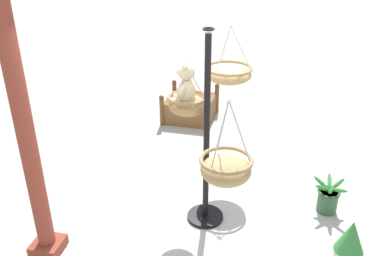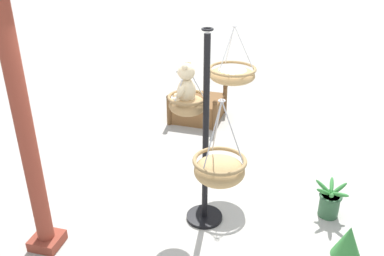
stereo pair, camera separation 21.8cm
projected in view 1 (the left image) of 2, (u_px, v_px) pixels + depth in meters
name	position (u px, v px, depth m)	size (l,w,h in m)	color
ground_plane	(195.00, 208.00, 5.28)	(40.00, 40.00, 0.00)	#ADAAA3
display_pole_central	(206.00, 168.00, 4.79)	(0.44, 0.44, 2.34)	black
hanging_basket_with_teddy	(187.00, 104.00, 4.64)	(0.45, 0.45, 0.57)	#A37F51
teddy_bear	(185.00, 86.00, 4.55)	(0.33, 0.29, 0.48)	beige
hanging_basket_left_high	(226.00, 168.00, 3.68)	(0.48, 0.48, 0.80)	tan
hanging_basket_right_low	(229.00, 73.00, 5.39)	(0.62, 0.62, 0.75)	tan
greenhouse_pillar_left	(26.00, 135.00, 3.96)	(0.34, 0.34, 2.99)	brown
wooden_planter_box	(190.00, 107.00, 7.61)	(0.92, 0.95, 0.57)	brown
potted_plant_flowering_red	(349.00, 246.00, 4.18)	(0.30, 0.30, 0.65)	beige
potted_plant_tall_leafy	(328.00, 198.00, 5.14)	(0.44, 0.42, 0.45)	#2D5638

